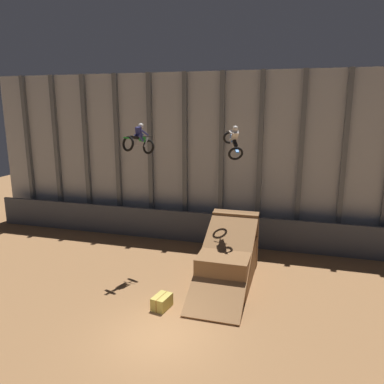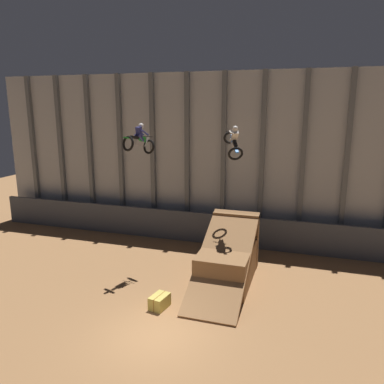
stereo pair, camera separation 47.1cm
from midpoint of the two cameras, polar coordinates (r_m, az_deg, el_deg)
name	(u,v)px [view 1 (the left image)]	position (r m, az deg, el deg)	size (l,w,h in m)	color
ground_plane	(159,337)	(14.93, -5.98, -21.06)	(60.00, 60.00, 0.00)	#996B42
arena_back_wall	(222,158)	(23.25, 4.00, 5.13)	(32.00, 0.40, 10.38)	#ADB2B7
lower_barrier	(217,229)	(23.14, 3.25, -5.67)	(31.36, 0.20, 1.92)	#474C56
dirt_ramp	(229,258)	(18.77, 4.93, -10.04)	(2.41, 6.16, 3.05)	olive
rider_bike_left_air	(139,141)	(18.42, -8.83, 7.75)	(1.25, 1.77, 1.57)	black
rider_bike_right_air	(233,142)	(18.34, 5.60, 7.66)	(1.33, 1.86, 1.69)	black
hay_bale_trackside	(162,302)	(16.50, -5.47, -16.34)	(0.76, 0.99, 0.57)	#CCB751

